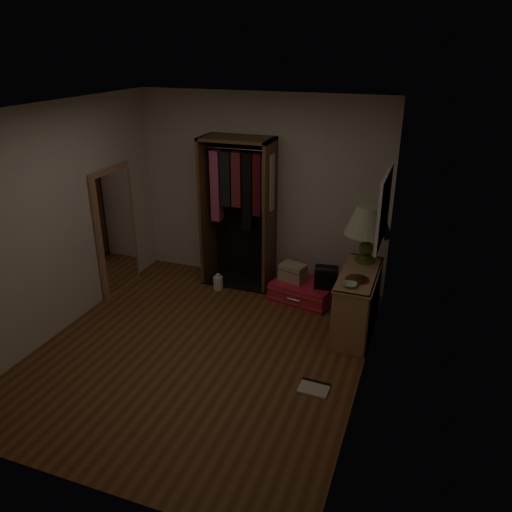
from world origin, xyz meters
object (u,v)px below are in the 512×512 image
at_px(floor_mirror, 116,231).
at_px(train_case, 293,272).
at_px(open_wardrobe, 240,199).
at_px(table_lamp, 368,221).
at_px(white_jug, 218,283).
at_px(pink_suitcase, 304,291).
at_px(console_bookshelf, 358,299).
at_px(black_bag, 326,276).

distance_m(floor_mirror, train_case, 2.42).
height_order(open_wardrobe, table_lamp, open_wardrobe).
height_order(table_lamp, white_jug, table_lamp).
relative_size(open_wardrobe, floor_mirror, 1.21).
bearing_deg(white_jug, pink_suitcase, 5.47).
distance_m(floor_mirror, white_jug, 1.54).
distance_m(table_lamp, white_jug, 2.29).
height_order(floor_mirror, table_lamp, floor_mirror).
distance_m(console_bookshelf, black_bag, 0.67).
relative_size(train_case, table_lamp, 0.55).
bearing_deg(white_jug, black_bag, 3.00).
bearing_deg(black_bag, train_case, 165.78).
distance_m(open_wardrobe, white_jug, 1.19).
xyz_separation_m(pink_suitcase, black_bag, (0.30, -0.04, 0.29)).
height_order(pink_suitcase, table_lamp, table_lamp).
xyz_separation_m(train_case, white_jug, (-1.03, -0.14, -0.26)).
relative_size(floor_mirror, train_case, 4.45).
height_order(train_case, black_bag, black_bag).
bearing_deg(train_case, floor_mirror, -151.25).
bearing_deg(white_jug, console_bookshelf, -11.11).
bearing_deg(white_jug, train_case, 7.70).
xyz_separation_m(floor_mirror, white_jug, (1.27, 0.43, -0.75)).
bearing_deg(pink_suitcase, train_case, -177.44).
bearing_deg(floor_mirror, console_bookshelf, 0.69).
distance_m(open_wardrobe, train_case, 1.21).
bearing_deg(white_jug, table_lamp, -2.01).
bearing_deg(open_wardrobe, console_bookshelf, -22.49).
height_order(black_bag, white_jug, black_bag).
distance_m(pink_suitcase, table_lamp, 1.39).
xyz_separation_m(train_case, table_lamp, (0.94, -0.21, 0.89)).
bearing_deg(floor_mirror, white_jug, 18.53).
bearing_deg(console_bookshelf, open_wardrobe, 157.51).
bearing_deg(train_case, console_bookshelf, -14.25).
xyz_separation_m(black_bag, white_jug, (-1.49, -0.08, -0.31)).
xyz_separation_m(open_wardrobe, white_jug, (-0.20, -0.35, -1.12)).
bearing_deg(train_case, white_jug, -157.35).
distance_m(open_wardrobe, pink_suitcase, 1.50).
bearing_deg(table_lamp, floor_mirror, -173.73).
relative_size(floor_mirror, black_bag, 5.37).
bearing_deg(black_bag, table_lamp, -23.80).
distance_m(floor_mirror, black_bag, 2.84).
relative_size(open_wardrobe, train_case, 5.37).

